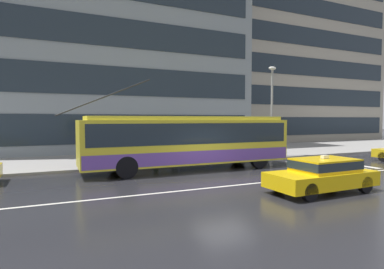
# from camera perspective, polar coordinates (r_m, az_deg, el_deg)

# --- Properties ---
(ground_plane) EXTENTS (160.00, 160.00, 0.00)m
(ground_plane) POSITION_cam_1_polar(r_m,az_deg,el_deg) (14.29, 5.78, -8.31)
(ground_plane) COLOR black
(sidewalk_slab) EXTENTS (80.00, 10.00, 0.14)m
(sidewalk_slab) POSITION_cam_1_polar(r_m,az_deg,el_deg) (23.27, -6.46, -3.82)
(sidewalk_slab) COLOR gray
(sidewalk_slab) RESTS_ON ground_plane
(crosswalk_stripe_edge_near) EXTENTS (0.44, 4.40, 0.01)m
(crosswalk_stripe_edge_near) POSITION_cam_1_polar(r_m,az_deg,el_deg) (19.64, 21.41, -5.43)
(crosswalk_stripe_edge_near) COLOR beige
(crosswalk_stripe_edge_near) RESTS_ON ground_plane
(crosswalk_stripe_inner_a) EXTENTS (0.44, 4.40, 0.01)m
(crosswalk_stripe_inner_a) POSITION_cam_1_polar(r_m,az_deg,el_deg) (20.28, 23.20, -5.20)
(crosswalk_stripe_inner_a) COLOR beige
(crosswalk_stripe_inner_a) RESTS_ON ground_plane
(crosswalk_stripe_center) EXTENTS (0.44, 4.40, 0.01)m
(crosswalk_stripe_center) POSITION_cam_1_polar(r_m,az_deg,el_deg) (20.95, 24.88, -4.99)
(crosswalk_stripe_center) COLOR beige
(crosswalk_stripe_center) RESTS_ON ground_plane
(crosswalk_stripe_inner_b) EXTENTS (0.44, 4.40, 0.01)m
(crosswalk_stripe_inner_b) POSITION_cam_1_polar(r_m,az_deg,el_deg) (21.63, 26.45, -4.78)
(crosswalk_stripe_inner_b) COLOR beige
(crosswalk_stripe_inner_b) RESTS_ON ground_plane
(lane_centre_line) EXTENTS (72.00, 0.14, 0.01)m
(lane_centre_line) POSITION_cam_1_polar(r_m,az_deg,el_deg) (13.29, 8.39, -9.16)
(lane_centre_line) COLOR silver
(lane_centre_line) RESTS_ON ground_plane
(trolleybus) EXTENTS (12.34, 2.59, 4.76)m
(trolleybus) POSITION_cam_1_polar(r_m,az_deg,el_deg) (16.87, -0.57, -1.09)
(trolleybus) COLOR gold
(trolleybus) RESTS_ON ground_plane
(taxi_oncoming_near) EXTENTS (4.27, 1.85, 1.39)m
(taxi_oncoming_near) POSITION_cam_1_polar(r_m,az_deg,el_deg) (12.83, 22.85, -6.61)
(taxi_oncoming_near) COLOR yellow
(taxi_oncoming_near) RESTS_ON ground_plane
(bus_shelter) EXTENTS (3.83, 1.83, 2.43)m
(bus_shelter) POSITION_cam_1_polar(r_m,az_deg,el_deg) (20.12, -8.18, 0.62)
(bus_shelter) COLOR gray
(bus_shelter) RESTS_ON sidewalk_slab
(pedestrian_at_shelter) EXTENTS (1.25, 1.25, 1.91)m
(pedestrian_at_shelter) POSITION_cam_1_polar(r_m,az_deg,el_deg) (19.27, -13.20, -0.62)
(pedestrian_at_shelter) COLOR #2B1730
(pedestrian_at_shelter) RESTS_ON sidewalk_slab
(pedestrian_approaching_curb) EXTENTS (0.46, 0.46, 1.67)m
(pedestrian_approaching_curb) POSITION_cam_1_polar(r_m,az_deg,el_deg) (20.92, 3.52, -1.66)
(pedestrian_approaching_curb) COLOR navy
(pedestrian_approaching_curb) RESTS_ON sidewalk_slab
(pedestrian_walking_past) EXTENTS (1.34, 1.34, 2.00)m
(pedestrian_walking_past) POSITION_cam_1_polar(r_m,az_deg,el_deg) (18.43, -6.46, -0.27)
(pedestrian_walking_past) COLOR black
(pedestrian_walking_past) RESTS_ON sidewalk_slab
(street_lamp) EXTENTS (0.60, 0.32, 6.33)m
(street_lamp) POSITION_cam_1_polar(r_m,az_deg,el_deg) (22.86, 14.46, 5.63)
(street_lamp) COLOR gray
(street_lamp) RESTS_ON sidewalk_slab
(office_tower_corner_left) EXTENTS (25.18, 15.36, 22.53)m
(office_tower_corner_left) POSITION_cam_1_polar(r_m,az_deg,el_deg) (33.13, -16.36, 17.60)
(office_tower_corner_left) COLOR gray
(office_tower_corner_left) RESTS_ON ground_plane
(office_tower_corner_right) EXTENTS (24.64, 11.17, 21.74)m
(office_tower_corner_right) POSITION_cam_1_polar(r_m,az_deg,el_deg) (45.78, 17.19, 12.92)
(office_tower_corner_right) COLOR #9F9889
(office_tower_corner_right) RESTS_ON ground_plane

